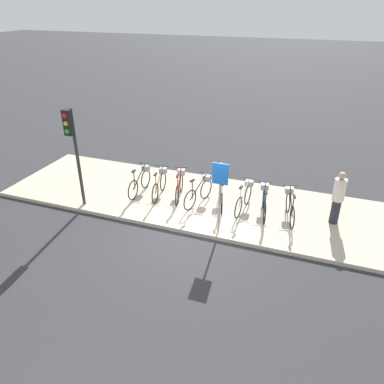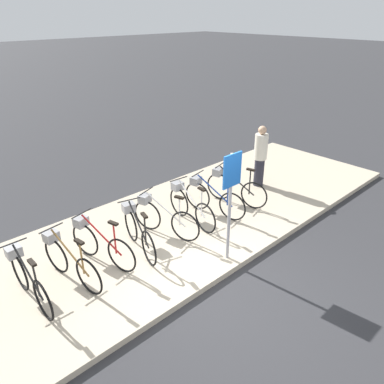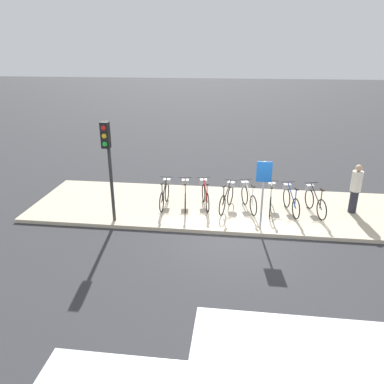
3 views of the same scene
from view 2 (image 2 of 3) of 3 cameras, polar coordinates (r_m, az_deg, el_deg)
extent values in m
plane|color=#2D2D30|center=(6.81, 3.14, -14.23)|extent=(120.00, 120.00, 0.00)
cube|color=#B7A88E|center=(7.92, -6.85, -7.35)|extent=(14.04, 3.79, 0.12)
torus|color=black|center=(6.28, -21.74, -15.08)|extent=(0.04, 0.68, 0.68)
torus|color=black|center=(7.00, -24.78, -11.00)|extent=(0.04, 0.68, 0.68)
cylinder|color=black|center=(6.47, -23.78, -11.05)|extent=(0.03, 0.94, 0.57)
cylinder|color=black|center=(6.19, -22.68, -12.31)|extent=(0.03, 0.03, 0.61)
cube|color=black|center=(6.00, -23.22, -9.86)|extent=(0.07, 0.20, 0.04)
cylinder|color=#262626|center=(6.69, -25.70, -7.04)|extent=(0.46, 0.03, 0.02)
cube|color=gray|center=(6.83, -25.53, -8.21)|extent=(0.24, 0.20, 0.18)
torus|color=black|center=(6.51, -15.43, -12.31)|extent=(0.13, 0.67, 0.68)
torus|color=black|center=(7.17, -19.97, -9.10)|extent=(0.13, 0.67, 0.68)
cylinder|color=olive|center=(6.68, -18.14, -8.76)|extent=(0.16, 0.94, 0.57)
cylinder|color=olive|center=(6.42, -16.45, -9.68)|extent=(0.04, 0.04, 0.61)
cube|color=black|center=(6.24, -16.82, -7.26)|extent=(0.10, 0.21, 0.04)
cylinder|color=#262626|center=(6.87, -20.69, -5.16)|extent=(0.46, 0.09, 0.02)
cube|color=gray|center=(7.00, -20.67, -6.35)|extent=(0.27, 0.23, 0.18)
torus|color=black|center=(6.86, -10.68, -9.49)|extent=(0.19, 0.67, 0.68)
torus|color=black|center=(7.45, -15.94, -7.00)|extent=(0.19, 0.67, 0.68)
cylinder|color=red|center=(7.00, -13.65, -6.36)|extent=(0.25, 0.93, 0.57)
cylinder|color=red|center=(6.77, -11.69, -7.02)|extent=(0.04, 0.04, 0.61)
cube|color=black|center=(6.60, -11.94, -4.67)|extent=(0.11, 0.21, 0.04)
cylinder|color=#262626|center=(7.16, -16.49, -3.14)|extent=(0.45, 0.13, 0.02)
cube|color=gray|center=(7.29, -16.57, -4.34)|extent=(0.28, 0.25, 0.18)
torus|color=black|center=(6.98, -6.60, -8.50)|extent=(0.20, 0.66, 0.68)
torus|color=black|center=(7.72, -9.29, -5.01)|extent=(0.20, 0.66, 0.68)
cylinder|color=black|center=(7.20, -8.15, -4.85)|extent=(0.27, 0.92, 0.57)
cylinder|color=black|center=(6.92, -7.14, -5.89)|extent=(0.04, 0.04, 0.61)
cube|color=black|center=(6.75, -7.30, -3.55)|extent=(0.12, 0.21, 0.04)
cylinder|color=#262626|center=(7.44, -9.60, -1.22)|extent=(0.45, 0.14, 0.02)
cube|color=gray|center=(7.57, -9.63, -2.34)|extent=(0.28, 0.25, 0.18)
torus|color=black|center=(7.57, -1.05, -5.28)|extent=(0.23, 0.66, 0.68)
torus|color=black|center=(8.02, -6.78, -3.55)|extent=(0.23, 0.66, 0.68)
cylinder|color=silver|center=(7.65, -4.06, -2.64)|extent=(0.31, 0.91, 0.57)
cylinder|color=silver|center=(7.48, -1.92, -3.04)|extent=(0.04, 0.04, 0.61)
cube|color=black|center=(7.33, -1.95, -0.83)|extent=(0.13, 0.21, 0.04)
cylinder|color=#262626|center=(7.76, -7.00, 0.14)|extent=(0.45, 0.16, 0.02)
cube|color=gray|center=(7.87, -7.22, -1.02)|extent=(0.29, 0.26, 0.18)
torus|color=black|center=(7.87, 2.03, -4.00)|extent=(0.10, 0.68, 0.68)
torus|color=black|center=(8.51, -1.98, -1.53)|extent=(0.10, 0.68, 0.68)
cylinder|color=silver|center=(8.05, -0.06, -1.02)|extent=(0.12, 0.94, 0.57)
cylinder|color=silver|center=(7.81, 1.46, -1.70)|extent=(0.03, 0.03, 0.61)
cube|color=black|center=(7.66, 1.49, 0.44)|extent=(0.09, 0.21, 0.04)
cylinder|color=#262626|center=(8.26, -2.04, 2.00)|extent=(0.46, 0.07, 0.02)
cube|color=gray|center=(8.37, -2.22, 0.92)|extent=(0.26, 0.22, 0.18)
torus|color=black|center=(8.36, 6.15, -2.22)|extent=(0.18, 0.67, 0.68)
torus|color=black|center=(8.78, 0.86, -0.60)|extent=(0.18, 0.67, 0.68)
cylinder|color=navy|center=(8.44, 3.48, 0.25)|extent=(0.23, 0.93, 0.57)
cylinder|color=navy|center=(8.27, 5.47, -0.13)|extent=(0.04, 0.04, 0.61)
cube|color=black|center=(8.13, 5.57, 1.91)|extent=(0.11, 0.21, 0.04)
cylinder|color=#262626|center=(8.54, 0.88, 2.84)|extent=(0.45, 0.12, 0.02)
cube|color=gray|center=(8.64, 0.60, 1.76)|extent=(0.28, 0.25, 0.18)
torus|color=black|center=(8.92, 9.42, -0.52)|extent=(0.20, 0.66, 0.68)
torus|color=black|center=(9.27, 4.17, 0.85)|extent=(0.20, 0.66, 0.68)
cylinder|color=black|center=(8.97, 6.83, 1.74)|extent=(0.27, 0.92, 0.57)
cylinder|color=black|center=(8.83, 8.80, 1.44)|extent=(0.04, 0.04, 0.61)
cube|color=black|center=(8.71, 8.94, 3.38)|extent=(0.12, 0.21, 0.04)
cylinder|color=#262626|center=(9.04, 4.29, 4.14)|extent=(0.45, 0.14, 0.02)
cube|color=gray|center=(9.13, 3.97, 3.10)|extent=(0.28, 0.25, 0.18)
cylinder|color=#23232D|center=(10.14, 10.16, 3.02)|extent=(0.26, 0.26, 0.75)
cylinder|color=beige|center=(9.89, 10.48, 6.80)|extent=(0.34, 0.34, 0.67)
sphere|color=tan|center=(9.76, 10.69, 9.25)|extent=(0.22, 0.22, 0.22)
cylinder|color=#99999E|center=(6.74, 5.73, -2.60)|extent=(0.06, 0.06, 2.11)
cube|color=#1959B2|center=(6.41, 6.16, 3.29)|extent=(0.44, 0.03, 0.60)
camera|label=1|loc=(8.62, 87.73, 13.57)|focal=35.00mm
camera|label=3|loc=(7.51, 107.66, -1.43)|focal=35.00mm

